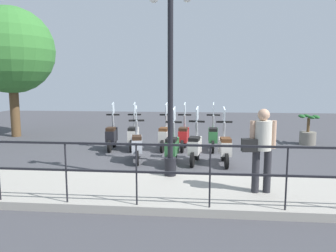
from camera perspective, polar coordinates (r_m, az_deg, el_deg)
name	(u,v)px	position (r m, az deg, el deg)	size (l,w,h in m)	color
ground_plane	(184,157)	(9.75, 2.83, -5.45)	(28.00, 28.00, 0.00)	#424247
promenade_walkway	(177,190)	(6.70, 1.57, -11.04)	(2.20, 20.00, 0.15)	#A39E93
fence_railing	(173,163)	(5.47, 0.85, -6.47)	(0.04, 16.03, 1.07)	black
lamp_post_near	(170,89)	(7.11, 0.41, 6.42)	(0.26, 0.90, 4.32)	black
pedestrian_with_bag	(261,144)	(6.34, 15.97, -3.06)	(0.35, 0.64, 1.59)	#28282D
tree_large	(11,51)	(14.56, -25.67, 11.73)	(3.37, 3.37, 5.12)	brown
potted_palm	(308,132)	(12.60, 23.19, -0.97)	(1.06, 0.66, 1.05)	slate
scooter_near_0	(225,147)	(8.92, 9.88, -3.64)	(1.23, 0.44, 1.54)	black
scooter_near_1	(195,146)	(8.94, 4.71, -3.53)	(1.23, 0.46, 1.54)	black
scooter_near_2	(172,147)	(8.77, 0.73, -3.73)	(1.23, 0.44, 1.54)	black
scooter_near_3	(137,145)	(9.15, -5.45, -3.27)	(1.22, 0.49, 1.54)	black
scooter_far_0	(213,136)	(10.68, 7.85, -1.70)	(1.23, 0.44, 1.54)	black
scooter_far_1	(184,135)	(10.65, 2.74, -1.65)	(1.23, 0.44, 1.54)	black
scooter_far_2	(165,135)	(10.63, -0.58, -1.66)	(1.23, 0.44, 1.54)	black
scooter_far_3	(133,135)	(10.76, -6.04, -1.59)	(1.23, 0.44, 1.54)	black
scooter_far_4	(112,135)	(10.83, -9.77, -1.60)	(1.23, 0.44, 1.54)	black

